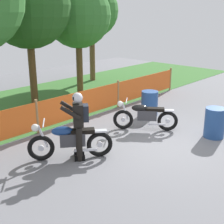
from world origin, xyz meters
TOP-DOWN VIEW (x-y plane):
  - ground at (0.00, 0.00)m, footprint 24.00×24.00m
  - grass_verge at (0.00, 5.79)m, footprint 24.00×5.60m
  - barrier_fence at (0.00, 2.98)m, footprint 11.04×0.08m
  - tree_near_left at (-0.01, 5.80)m, footprint 3.18×3.18m
  - tree_near_right at (2.41, 5.78)m, footprint 2.80×2.80m
  - tree_rightmost at (4.61, 7.23)m, footprint 2.70×2.70m
  - motorcycle_lead at (0.56, 0.78)m, footprint 1.27×1.67m
  - motorcycle_trailing at (-2.29, 0.95)m, footprint 1.71×1.40m
  - rider_trailing at (-2.11, 0.81)m, footprint 0.78×0.74m
  - oil_drum at (1.81, 1.50)m, footprint 0.58×0.58m
  - spare_drum at (1.46, -1.06)m, footprint 0.58×0.58m

SIDE VIEW (x-z plane):
  - ground at x=0.00m, z-range -0.02..0.00m
  - grass_verge at x=0.00m, z-range 0.00..0.01m
  - oil_drum at x=1.81m, z-range 0.00..0.88m
  - spare_drum at x=1.46m, z-range 0.00..0.88m
  - motorcycle_lead at x=0.56m, z-range -0.01..0.93m
  - motorcycle_trailing at x=-2.29m, z-range -0.02..0.98m
  - barrier_fence at x=0.00m, z-range 0.02..1.07m
  - rider_trailing at x=-2.11m, z-range 0.11..1.80m
  - tree_near_right at x=2.41m, z-range 0.97..5.73m
  - tree_rightmost at x=4.61m, z-range 1.08..5.97m
  - tree_near_left at x=-0.01m, z-range 1.06..6.38m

